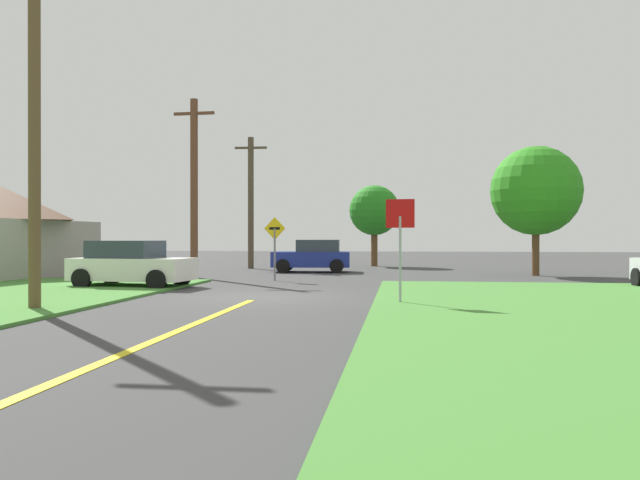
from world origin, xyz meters
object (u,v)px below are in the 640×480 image
at_px(utility_pole_far, 251,201).
at_px(direction_sign, 275,241).
at_px(parked_car_near_building, 131,264).
at_px(pine_tree_center, 536,191).
at_px(stop_sign, 400,231).
at_px(oak_tree_left, 374,211).
at_px(utility_pole_near, 34,117).
at_px(utility_pole_mid, 194,186).
at_px(car_approaching_junction, 313,256).

relative_size(utility_pole_far, direction_sign, 2.88).
relative_size(parked_car_near_building, direction_sign, 1.66).
bearing_deg(pine_tree_center, stop_sign, -115.08).
xyz_separation_m(stop_sign, utility_pole_far, (-8.30, 17.54, 1.87)).
bearing_deg(oak_tree_left, utility_pole_far, -150.78).
bearing_deg(direction_sign, utility_pole_near, -108.16).
bearing_deg(stop_sign, direction_sign, -51.83).
xyz_separation_m(utility_pole_near, utility_pole_mid, (-0.32, 11.99, -0.61)).
height_order(utility_pole_near, utility_pole_far, utility_pole_near).
bearing_deg(utility_pole_mid, direction_sign, -19.25).
height_order(utility_pole_far, oak_tree_left, utility_pole_far).
xyz_separation_m(stop_sign, oak_tree_left, (-1.58, 21.30, 1.46)).
relative_size(car_approaching_junction, direction_sign, 1.57).
height_order(stop_sign, oak_tree_left, oak_tree_left).
bearing_deg(car_approaching_junction, pine_tree_center, 167.02).
xyz_separation_m(direction_sign, pine_tree_center, (11.06, 4.76, 2.26)).
bearing_deg(utility_pole_mid, car_approaching_junction, 48.75).
relative_size(car_approaching_junction, pine_tree_center, 0.68).
height_order(parked_car_near_building, utility_pole_near, utility_pole_near).
height_order(direction_sign, pine_tree_center, pine_tree_center).
xyz_separation_m(car_approaching_junction, pine_tree_center, (10.44, -1.63, 3.04)).
relative_size(car_approaching_junction, utility_pole_mid, 0.52).
relative_size(stop_sign, direction_sign, 1.06).
xyz_separation_m(utility_pole_far, oak_tree_left, (6.72, 3.76, -0.41)).
height_order(stop_sign, utility_pole_near, utility_pole_near).
xyz_separation_m(utility_pole_mid, utility_pole_far, (0.50, 7.99, -0.17)).
bearing_deg(utility_pole_far, utility_pole_mid, -93.55).
distance_m(car_approaching_junction, oak_tree_left, 7.68).
height_order(utility_pole_near, oak_tree_left, utility_pole_near).
height_order(parked_car_near_building, utility_pole_far, utility_pole_far).
bearing_deg(car_approaching_junction, oak_tree_left, -116.67).
bearing_deg(stop_sign, pine_tree_center, -108.16).
height_order(stop_sign, car_approaching_junction, stop_sign).
xyz_separation_m(stop_sign, pine_tree_center, (6.08, 12.98, 1.95)).
relative_size(stop_sign, utility_pole_near, 0.31).
bearing_deg(utility_pole_near, stop_sign, 16.02).
bearing_deg(utility_pole_near, utility_pole_far, 89.49).
bearing_deg(oak_tree_left, utility_pole_near, -106.21).
relative_size(utility_pole_near, pine_tree_center, 1.50).
bearing_deg(utility_pole_far, oak_tree_left, 29.22).
distance_m(utility_pole_near, direction_sign, 11.60).
relative_size(parked_car_near_building, car_approaching_junction, 1.06).
bearing_deg(parked_car_near_building, oak_tree_left, 71.45).
xyz_separation_m(oak_tree_left, pine_tree_center, (7.66, -8.32, 0.48)).
bearing_deg(oak_tree_left, stop_sign, -85.75).
distance_m(utility_pole_far, pine_tree_center, 15.09).
distance_m(parked_car_near_building, oak_tree_left, 18.80).
xyz_separation_m(utility_pole_mid, direction_sign, (3.81, -1.33, -2.36)).
distance_m(car_approaching_junction, utility_pole_mid, 7.42).
bearing_deg(pine_tree_center, direction_sign, -156.73).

